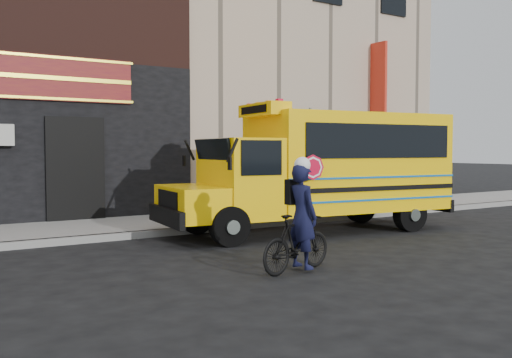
{
  "coord_description": "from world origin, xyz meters",
  "views": [
    {
      "loc": [
        -7.1,
        -9.05,
        1.92
      ],
      "look_at": [
        -0.09,
        1.85,
        1.24
      ],
      "focal_mm": 40.0,
      "sensor_mm": 36.0,
      "label": 1
    }
  ],
  "objects_px": {
    "school_bus": "(324,167)",
    "bicycle": "(297,243)",
    "sign_pole": "(310,158)",
    "cyclist": "(302,219)"
  },
  "relations": [
    {
      "from": "school_bus",
      "to": "bicycle",
      "type": "xyz_separation_m",
      "value": [
        -3.2,
        -3.22,
        -1.05
      ]
    },
    {
      "from": "school_bus",
      "to": "sign_pole",
      "type": "bearing_deg",
      "value": 61.24
    },
    {
      "from": "bicycle",
      "to": "cyclist",
      "type": "height_order",
      "value": "cyclist"
    },
    {
      "from": "bicycle",
      "to": "cyclist",
      "type": "xyz_separation_m",
      "value": [
        0.1,
        0.0,
        0.36
      ]
    },
    {
      "from": "bicycle",
      "to": "cyclist",
      "type": "bearing_deg",
      "value": -101.1
    },
    {
      "from": "bicycle",
      "to": "sign_pole",
      "type": "bearing_deg",
      "value": -52.46
    },
    {
      "from": "school_bus",
      "to": "cyclist",
      "type": "distance_m",
      "value": 4.52
    },
    {
      "from": "school_bus",
      "to": "sign_pole",
      "type": "height_order",
      "value": "sign_pole"
    },
    {
      "from": "school_bus",
      "to": "sign_pole",
      "type": "relative_size",
      "value": 2.35
    },
    {
      "from": "sign_pole",
      "to": "cyclist",
      "type": "height_order",
      "value": "sign_pole"
    }
  ]
}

